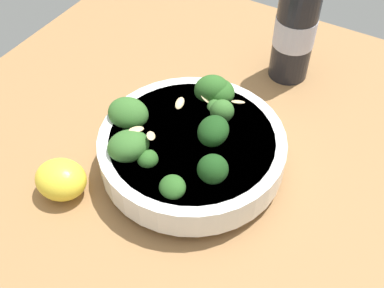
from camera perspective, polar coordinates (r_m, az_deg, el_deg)
The scene contains 4 objects.
ground_plane at distance 64.78cm, azimuth 0.08°, elevation -0.36°, with size 69.00×69.00×4.54cm, color #996D42.
bowl_of_broccoli at distance 57.12cm, azimuth -0.20°, elevation -0.10°, with size 22.72×22.51×9.13cm.
lemon_wedge at distance 57.42cm, azimuth -15.41°, elevation -4.11°, with size 6.13×5.33×4.48cm, color yellow.
bottle_tall at distance 69.48cm, azimuth 12.26°, elevation 13.33°, with size 5.83×5.83×17.13cm.
Camera 1 is at (21.88, -37.74, 45.61)cm, focal length 44.59 mm.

